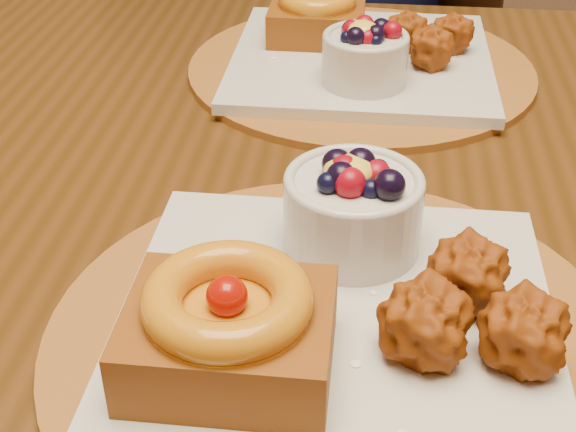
# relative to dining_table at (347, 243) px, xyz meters

# --- Properties ---
(dining_table) EXTENTS (1.60, 0.90, 0.76)m
(dining_table) POSITION_rel_dining_table_xyz_m (0.00, 0.00, 0.00)
(dining_table) COLOR #3A220A
(dining_table) RESTS_ON ground
(place_setting_near) EXTENTS (0.38, 0.38, 0.09)m
(place_setting_near) POSITION_rel_dining_table_xyz_m (-0.00, -0.21, 0.11)
(place_setting_near) COLOR brown
(place_setting_near) RESTS_ON dining_table
(place_setting_far) EXTENTS (0.38, 0.38, 0.08)m
(place_setting_far) POSITION_rel_dining_table_xyz_m (-0.00, 0.22, 0.10)
(place_setting_far) COLOR brown
(place_setting_far) RESTS_ON dining_table
(chair_far) EXTENTS (0.50, 0.50, 0.82)m
(chair_far) POSITION_rel_dining_table_xyz_m (0.01, 0.74, -0.22)
(chair_far) COLOR black
(chair_far) RESTS_ON ground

